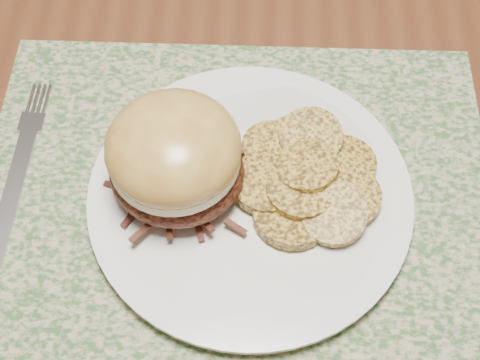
% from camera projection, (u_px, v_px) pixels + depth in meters
% --- Properties ---
extents(dining_table, '(1.50, 0.90, 0.75)m').
position_uv_depth(dining_table, '(131.00, 220.00, 0.66)').
color(dining_table, '#572E19').
rests_on(dining_table, ground).
extents(placemat, '(0.45, 0.33, 0.00)m').
position_uv_depth(placemat, '(236.00, 188.00, 0.59)').
color(placemat, '#375D2F').
rests_on(placemat, dining_table).
extents(dinner_plate, '(0.26, 0.26, 0.02)m').
position_uv_depth(dinner_plate, '(250.00, 196.00, 0.57)').
color(dinner_plate, white).
rests_on(dinner_plate, placemat).
extents(pork_sandwich, '(0.14, 0.13, 0.09)m').
position_uv_depth(pork_sandwich, '(175.00, 157.00, 0.53)').
color(pork_sandwich, black).
rests_on(pork_sandwich, dinner_plate).
extents(roasted_potatoes, '(0.15, 0.16, 0.03)m').
position_uv_depth(roasted_potatoes, '(306.00, 176.00, 0.56)').
color(roasted_potatoes, '#B49335').
rests_on(roasted_potatoes, dinner_plate).
extents(fork, '(0.02, 0.19, 0.00)m').
position_uv_depth(fork, '(20.00, 167.00, 0.59)').
color(fork, silver).
rests_on(fork, placemat).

